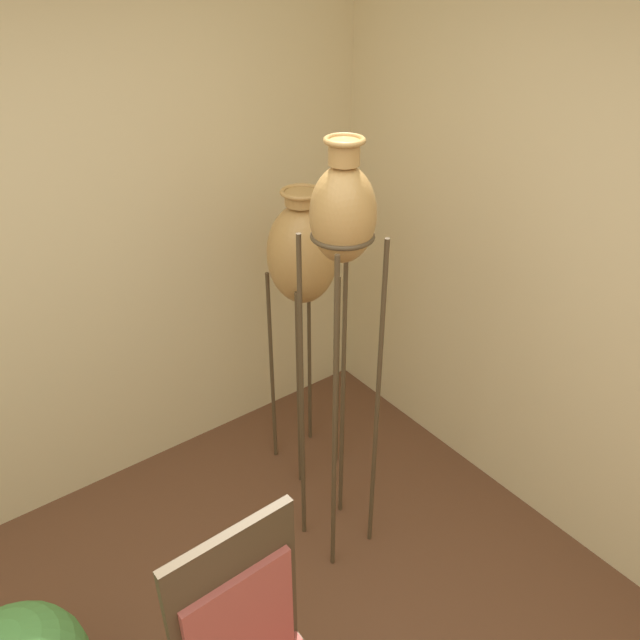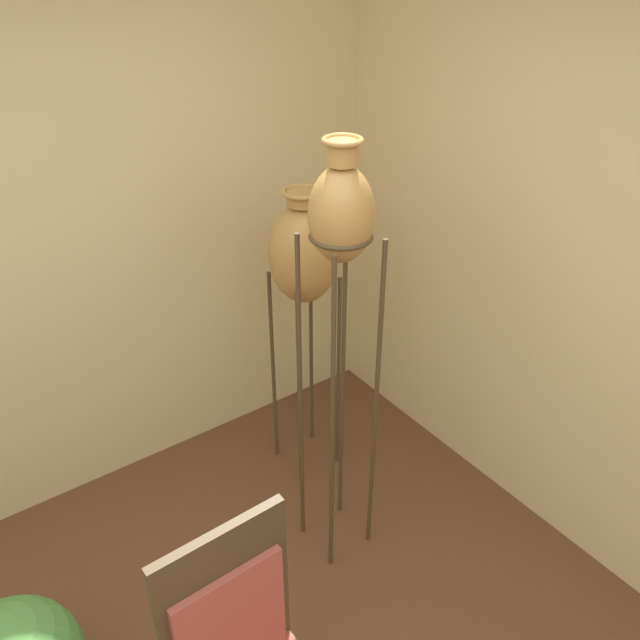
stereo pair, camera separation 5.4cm
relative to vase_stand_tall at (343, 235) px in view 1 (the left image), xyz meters
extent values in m
cylinder|color=#473823|center=(-0.12, -0.12, -0.80)|extent=(0.02, 0.02, 1.60)
cylinder|color=#473823|center=(0.12, -0.12, -0.80)|extent=(0.02, 0.02, 1.60)
cylinder|color=#473823|center=(-0.12, 0.12, -0.80)|extent=(0.02, 0.02, 1.60)
cylinder|color=#473823|center=(0.12, 0.12, -0.80)|extent=(0.02, 0.02, 1.60)
torus|color=#473823|center=(0.00, 0.00, -0.01)|extent=(0.24, 0.24, 0.02)
ellipsoid|color=#B28447|center=(0.00, 0.00, 0.08)|extent=(0.24, 0.24, 0.36)
cylinder|color=#B28447|center=(0.00, 0.00, 0.30)|extent=(0.11, 0.11, 0.08)
torus|color=#B28447|center=(0.00, 0.00, 0.34)|extent=(0.15, 0.15, 0.02)
cylinder|color=#473823|center=(0.08, 0.41, -1.02)|extent=(0.02, 0.02, 1.16)
cylinder|color=#473823|center=(0.32, 0.41, -1.02)|extent=(0.02, 0.02, 1.16)
cylinder|color=#473823|center=(0.08, 0.66, -1.02)|extent=(0.02, 0.02, 1.16)
cylinder|color=#473823|center=(0.32, 0.66, -1.02)|extent=(0.02, 0.02, 1.16)
torus|color=#473823|center=(0.20, 0.53, -0.44)|extent=(0.25, 0.25, 0.02)
ellipsoid|color=#B28447|center=(0.20, 0.53, -0.33)|extent=(0.33, 0.33, 0.49)
cylinder|color=#B28447|center=(0.20, 0.53, -0.06)|extent=(0.15, 0.15, 0.06)
torus|color=#B28447|center=(0.20, 0.53, -0.03)|extent=(0.19, 0.19, 0.02)
cube|color=#473823|center=(-0.84, -0.57, -0.78)|extent=(0.42, 0.04, 0.65)
cube|color=#A84C42|center=(-0.84, -0.60, -0.84)|extent=(0.36, 0.03, 0.46)
camera|label=1|loc=(-1.33, -1.63, 0.90)|focal=35.00mm
camera|label=2|loc=(-1.29, -1.66, 0.90)|focal=35.00mm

